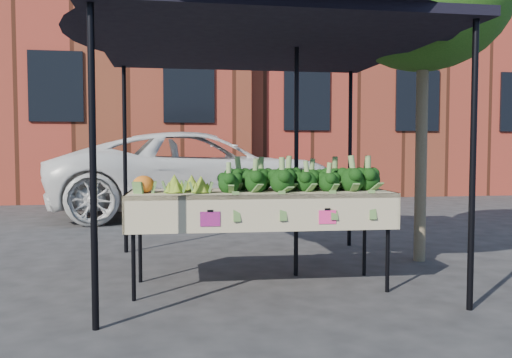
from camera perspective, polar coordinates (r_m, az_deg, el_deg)
name	(u,v)px	position (r m, az deg, el deg)	size (l,w,h in m)	color
ground	(278,286)	(5.16, 2.35, -11.25)	(90.00, 90.00, 0.00)	#252527
table	(259,239)	(5.03, 0.37, -6.39)	(2.43, 0.89, 0.90)	beige
canopy	(261,141)	(5.44, 0.51, 4.06)	(3.16, 3.16, 2.74)	black
broccoli_heap	(300,175)	(5.07, 4.67, 0.40)	(1.62, 0.59, 0.28)	black
romanesco_cluster	(187,180)	(4.89, -7.30, -0.11)	(0.45, 0.49, 0.22)	#8BA625
cauliflower_pair	(143,182)	(4.85, -11.83, -0.31)	(0.22, 0.22, 0.20)	orange
vehicle	(201,66)	(10.71, -5.89, 11.84)	(2.67, 1.61, 5.79)	white
street_tree	(422,94)	(6.45, 17.19, 8.58)	(1.94, 1.94, 3.82)	#1E4C14
building_left	(29,39)	(17.65, -22.90, 13.48)	(12.00, 8.00, 9.00)	brown
building_right	(405,61)	(19.38, 15.54, 11.93)	(12.00, 8.00, 8.50)	brown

